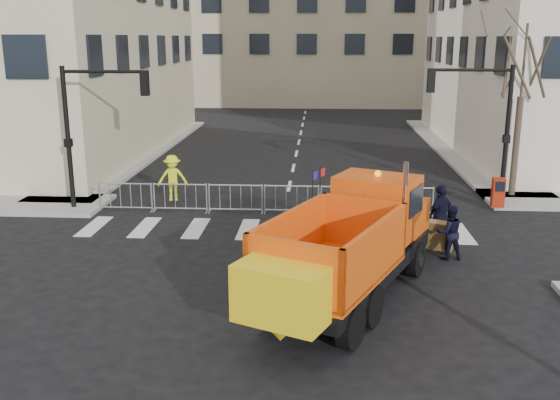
# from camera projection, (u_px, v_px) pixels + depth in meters

# --- Properties ---
(ground) EXTENTS (120.00, 120.00, 0.00)m
(ground) POSITION_uv_depth(u_px,v_px,m) (266.00, 294.00, 16.03)
(ground) COLOR black
(ground) RESTS_ON ground
(sidewalk_back) EXTENTS (64.00, 5.00, 0.15)m
(sidewalk_back) POSITION_uv_depth(u_px,v_px,m) (285.00, 205.00, 24.22)
(sidewalk_back) COLOR gray
(sidewalk_back) RESTS_ON ground
(traffic_light_left) EXTENTS (0.18, 0.18, 5.40)m
(traffic_light_left) POSITION_uv_depth(u_px,v_px,m) (68.00, 140.00, 23.09)
(traffic_light_left) COLOR black
(traffic_light_left) RESTS_ON ground
(traffic_light_right) EXTENTS (0.18, 0.18, 5.40)m
(traffic_light_right) POSITION_uv_depth(u_px,v_px,m) (507.00, 136.00, 23.99)
(traffic_light_right) COLOR black
(traffic_light_right) RESTS_ON ground
(crowd_barriers) EXTENTS (12.60, 0.60, 1.10)m
(crowd_barriers) POSITION_uv_depth(u_px,v_px,m) (263.00, 199.00, 23.28)
(crowd_barriers) COLOR #9EA0A5
(crowd_barriers) RESTS_ON ground
(street_tree) EXTENTS (3.00, 3.00, 7.50)m
(street_tree) POSITION_uv_depth(u_px,v_px,m) (520.00, 106.00, 24.65)
(street_tree) COLOR #382B21
(street_tree) RESTS_ON ground
(plow_truck) EXTENTS (5.83, 9.03, 3.44)m
(plow_truck) POSITION_uv_depth(u_px,v_px,m) (349.00, 244.00, 15.12)
(plow_truck) COLOR black
(plow_truck) RESTS_ON ground
(cop_a) EXTENTS (0.73, 0.51, 1.92)m
(cop_a) POSITION_uv_depth(u_px,v_px,m) (402.00, 227.00, 18.43)
(cop_a) COLOR black
(cop_a) RESTS_ON ground
(cop_b) EXTENTS (0.90, 0.76, 1.66)m
(cop_b) POSITION_uv_depth(u_px,v_px,m) (449.00, 232.00, 18.35)
(cop_b) COLOR black
(cop_b) RESTS_ON ground
(cop_c) EXTENTS (1.19, 1.14, 1.98)m
(cop_c) POSITION_uv_depth(u_px,v_px,m) (440.00, 216.00, 19.47)
(cop_c) COLOR black
(cop_c) RESTS_ON ground
(worker) EXTENTS (1.27, 0.86, 1.81)m
(worker) POSITION_uv_depth(u_px,v_px,m) (173.00, 178.00, 24.42)
(worker) COLOR yellow
(worker) RESTS_ON sidewalk_back
(newspaper_box) EXTENTS (0.47, 0.43, 1.10)m
(newspaper_box) POSITION_uv_depth(u_px,v_px,m) (498.00, 192.00, 23.62)
(newspaper_box) COLOR #9D210C
(newspaper_box) RESTS_ON sidewalk_back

